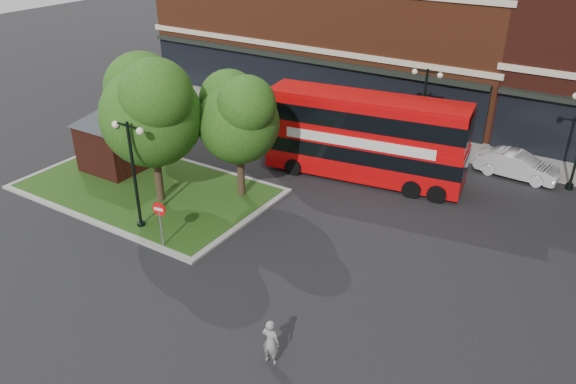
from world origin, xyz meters
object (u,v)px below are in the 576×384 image
Objects in this scene: bus at (365,132)px; car_silver at (355,120)px; woman at (271,342)px; car_white at (517,165)px.

bus reaches higher than car_silver.
car_white is (3.42, 18.00, -0.14)m from woman.
woman reaches higher than car_white.
woman is (3.36, -13.62, -1.73)m from bus.
bus reaches higher than woman.
bus is at bearing -147.87° from car_silver.
woman is 18.32m from car_white.
car_white is (6.78, 4.38, -1.87)m from bus.
bus is 6.36× the size of woman.
car_silver is (-6.69, 19.50, -0.07)m from woman.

